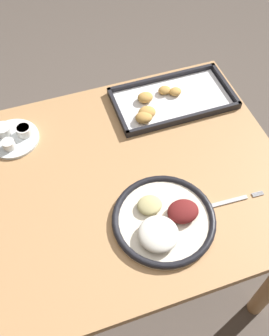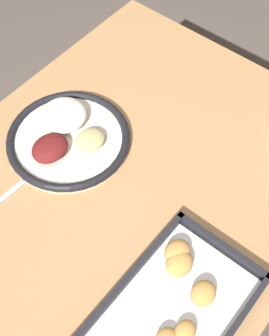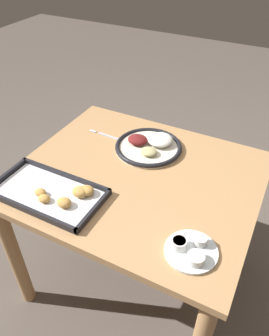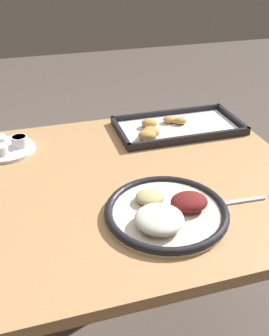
% 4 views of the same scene
% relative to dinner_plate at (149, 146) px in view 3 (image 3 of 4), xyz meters
% --- Properties ---
extents(ground_plane, '(8.00, 8.00, 0.00)m').
position_rel_dinner_plate_xyz_m(ground_plane, '(-0.03, 0.19, -0.72)').
color(ground_plane, '#564C44').
extents(dining_table, '(0.95, 0.81, 0.70)m').
position_rel_dinner_plate_xyz_m(dining_table, '(-0.03, 0.19, -0.13)').
color(dining_table, '#AD7F51').
rests_on(dining_table, ground_plane).
extents(dinner_plate, '(0.29, 0.29, 0.05)m').
position_rel_dinner_plate_xyz_m(dinner_plate, '(0.00, 0.00, 0.00)').
color(dinner_plate, beige).
rests_on(dinner_plate, dining_table).
extents(fork, '(0.23, 0.02, 0.00)m').
position_rel_dinner_plate_xyz_m(fork, '(0.19, 0.00, -0.01)').
color(fork, '#B2B2B7').
rests_on(fork, dining_table).
extents(saucer_plate, '(0.17, 0.17, 0.04)m').
position_rel_dinner_plate_xyz_m(saucer_plate, '(-0.35, 0.44, -0.00)').
color(saucer_plate, silver).
rests_on(saucer_plate, dining_table).
extents(baking_tray, '(0.42, 0.22, 0.04)m').
position_rel_dinner_plate_xyz_m(baking_tray, '(0.18, 0.43, -0.00)').
color(baking_tray, black).
rests_on(baking_tray, dining_table).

